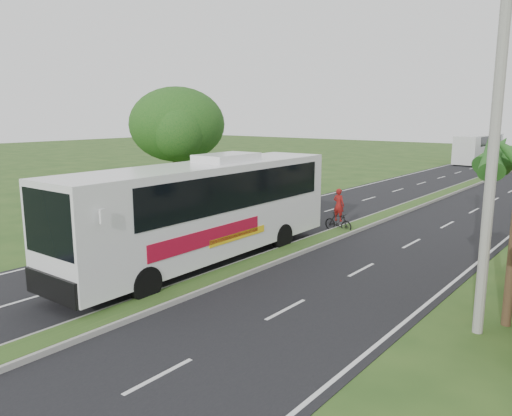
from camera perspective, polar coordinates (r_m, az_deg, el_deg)
The scene contains 9 objects.
ground at distance 17.63m, azimuth -6.03°, elevation -8.83°, with size 180.00×180.00×0.00m, color #28491A.
road_asphalt at distance 34.37m, azimuth 18.03°, elevation 0.39°, with size 14.00×160.00×0.02m, color black.
median_strip at distance 34.35m, azimuth 18.04°, elevation 0.54°, with size 1.20×160.00×0.18m.
lane_edge_left at distance 37.19m, azimuth 8.35°, elevation 1.55°, with size 0.12×160.00×0.01m, color silver.
shade_tree at distance 32.30m, azimuth -9.12°, elevation 9.11°, with size 6.30×6.00×7.54m.
utility_pole_a at distance 14.14m, azimuth 25.72°, elevation 8.82°, with size 1.60×0.28×11.00m.
coach_bus_main at distance 19.67m, azimuth -5.68°, elevation 0.35°, with size 3.08×13.30×4.28m.
coach_bus_far at distance 66.08m, azimuth 24.12°, elevation 6.38°, with size 2.73×11.49×3.33m.
motorcyclist at distance 25.46m, azimuth 9.39°, elevation -0.88°, with size 1.60×0.55×2.21m.
Camera 1 is at (11.72, -11.77, 5.90)m, focal length 35.00 mm.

